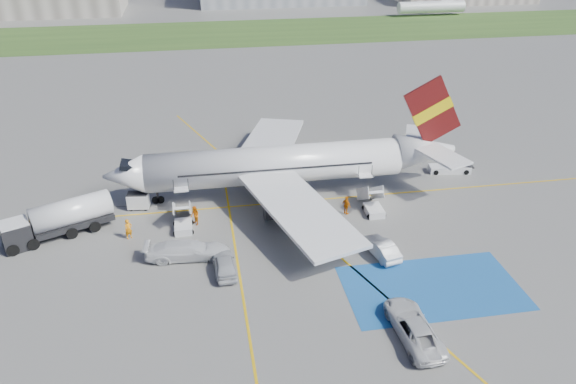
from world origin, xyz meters
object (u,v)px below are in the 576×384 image
object	(u,v)px
gpu_cart	(138,201)
car_silver_a	(225,264)
belt_loader	(450,169)
van_white_b	(187,248)
fuel_tanker	(59,222)
car_silver_b	(381,248)
airliner	(289,164)
van_white_a	(414,324)

from	to	relation	value
gpu_cart	car_silver_a	distance (m)	14.53
belt_loader	car_silver_a	bearing A→B (deg)	-142.05
van_white_b	fuel_tanker	bearing A→B (deg)	67.27
belt_loader	car_silver_a	distance (m)	30.50
gpu_cart	car_silver_b	distance (m)	24.45
car_silver_a	gpu_cart	bearing A→B (deg)	-60.94
belt_loader	car_silver_a	size ratio (longest dim) A/B	1.14
belt_loader	car_silver_b	bearing A→B (deg)	-122.88
car_silver_b	belt_loader	bearing A→B (deg)	-144.06
fuel_tanker	car_silver_b	world-z (taller)	fuel_tanker
airliner	gpu_cart	world-z (taller)	airliner
fuel_tanker	van_white_a	xyz separation A→B (m)	(27.09, -18.32, -0.38)
car_silver_a	van_white_b	world-z (taller)	van_white_b
fuel_tanker	car_silver_b	size ratio (longest dim) A/B	2.17
gpu_cart	van_white_a	xyz separation A→B (m)	(20.33, -22.23, 0.22)
gpu_cart	car_silver_a	world-z (taller)	gpu_cart
car_silver_a	car_silver_b	distance (m)	13.53
belt_loader	van_white_b	world-z (taller)	van_white_b
car_silver_b	van_white_b	xyz separation A→B (m)	(-16.54, 2.37, 0.31)
van_white_b	belt_loader	bearing A→B (deg)	-63.08
airliner	van_white_b	xyz separation A→B (m)	(-10.66, -10.45, -2.33)
airliner	gpu_cart	distance (m)	15.61
gpu_cart	belt_loader	distance (m)	34.36
car_silver_a	van_white_a	distance (m)	16.05
car_silver_a	van_white_a	bearing A→B (deg)	138.78
belt_loader	gpu_cart	bearing A→B (deg)	-167.05
belt_loader	van_white_a	distance (m)	28.58
belt_loader	van_white_b	size ratio (longest dim) A/B	0.94
car_silver_b	van_white_a	distance (m)	10.20
fuel_tanker	gpu_cart	distance (m)	7.83
fuel_tanker	van_white_b	distance (m)	12.85
fuel_tanker	van_white_b	bearing A→B (deg)	-50.94
gpu_cart	car_silver_b	size ratio (longest dim) A/B	0.49
gpu_cart	car_silver_a	bearing A→B (deg)	-51.21
belt_loader	airliner	bearing A→B (deg)	-165.59
airliner	belt_loader	world-z (taller)	airliner
fuel_tanker	belt_loader	bearing A→B (deg)	-14.92
car_silver_a	car_silver_b	size ratio (longest dim) A/B	0.99
airliner	van_white_a	distance (m)	23.62
fuel_tanker	car_silver_a	distance (m)	16.75
belt_loader	van_white_a	xyz separation A→B (m)	(-13.92, -24.96, 0.63)
van_white_a	fuel_tanker	bearing A→B (deg)	-36.23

